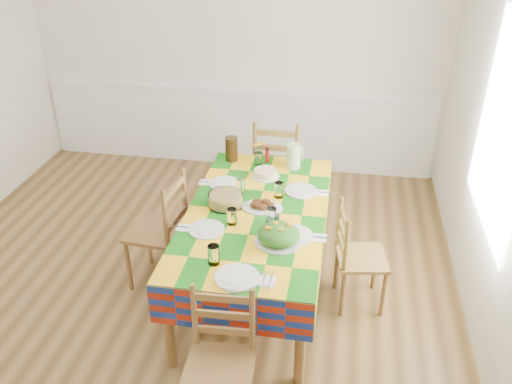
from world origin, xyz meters
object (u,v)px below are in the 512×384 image
green_pitcher (294,156)px  chair_far (278,168)px  dining_table (256,221)px  tea_pitcher (231,149)px  chair_near (221,362)px  chair_left (161,231)px  chair_right (357,258)px  meat_platter (262,206)px

green_pitcher → chair_far: bearing=113.7°
dining_table → tea_pitcher: bearing=113.9°
chair_near → chair_left: (-0.76, 1.21, 0.04)m
dining_table → chair_near: chair_near is taller
chair_near → chair_right: 1.43m
tea_pitcher → chair_right: tea_pitcher is taller
chair_near → chair_far: bearing=86.9°
dining_table → chair_right: chair_right is taller
chair_far → chair_left: size_ratio=1.04×
tea_pitcher → chair_far: chair_far is taller
dining_table → chair_far: size_ratio=1.88×
green_pitcher → chair_far: size_ratio=0.21×
green_pitcher → chair_far: (-0.19, 0.44, -0.35)m
dining_table → chair_left: chair_left is taller
meat_platter → chair_near: bearing=-91.7°
chair_near → chair_far: chair_far is taller
tea_pitcher → chair_near: 2.11m
tea_pitcher → chair_left: (-0.40, -0.83, -0.37)m
meat_platter → chair_left: chair_left is taller
tea_pitcher → chair_left: 0.99m
meat_platter → chair_near: 1.30m
green_pitcher → chair_near: 2.04m
meat_platter → chair_right: (0.74, -0.05, -0.35)m
tea_pitcher → chair_right: bearing=-36.1°
green_pitcher → tea_pitcher: tea_pitcher is taller
meat_platter → chair_far: 1.19m
chair_left → chair_near: bearing=37.8°
meat_platter → chair_near: (-0.04, -1.26, -0.33)m
green_pitcher → chair_near: (-0.19, -1.98, -0.41)m
dining_table → green_pitcher: (0.19, 0.77, 0.19)m
chair_far → chair_right: bearing=123.3°
dining_table → tea_pitcher: tea_pitcher is taller
green_pitcher → dining_table: bearing=-103.9°
dining_table → chair_left: (-0.76, -0.00, -0.18)m
chair_right → tea_pitcher: bearing=43.8°
chair_near → chair_left: chair_left is taller
meat_platter → green_pitcher: green_pitcher is taller
chair_near → green_pitcher: bearing=81.4°
green_pitcher → meat_platter: bearing=-102.1°
dining_table → chair_far: bearing=90.0°
dining_table → chair_right: size_ratio=2.24×
chair_near → chair_right: (0.77, 1.21, -0.02)m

